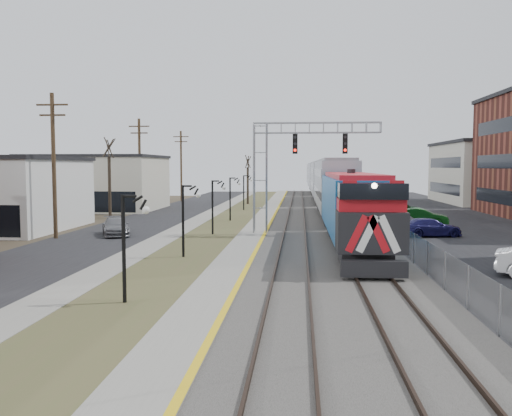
# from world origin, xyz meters

# --- Properties ---
(ground) EXTENTS (160.00, 160.00, 0.00)m
(ground) POSITION_xyz_m (0.00, 0.00, 0.00)
(ground) COLOR #473D2D
(ground) RESTS_ON ground
(street_west) EXTENTS (7.00, 120.00, 0.04)m
(street_west) POSITION_xyz_m (-11.50, 35.00, 0.02)
(street_west) COLOR black
(street_west) RESTS_ON ground
(sidewalk) EXTENTS (2.00, 120.00, 0.08)m
(sidewalk) POSITION_xyz_m (-7.00, 35.00, 0.04)
(sidewalk) COLOR gray
(sidewalk) RESTS_ON ground
(grass_median) EXTENTS (4.00, 120.00, 0.06)m
(grass_median) POSITION_xyz_m (-4.00, 35.00, 0.03)
(grass_median) COLOR #484E29
(grass_median) RESTS_ON ground
(platform) EXTENTS (2.00, 120.00, 0.24)m
(platform) POSITION_xyz_m (-1.00, 35.00, 0.12)
(platform) COLOR gray
(platform) RESTS_ON ground
(ballast_bed) EXTENTS (8.00, 120.00, 0.20)m
(ballast_bed) POSITION_xyz_m (4.00, 35.00, 0.10)
(ballast_bed) COLOR #595651
(ballast_bed) RESTS_ON ground
(parking_lot) EXTENTS (16.00, 120.00, 0.04)m
(parking_lot) POSITION_xyz_m (16.00, 35.00, 0.02)
(parking_lot) COLOR black
(parking_lot) RESTS_ON ground
(platform_edge) EXTENTS (0.24, 120.00, 0.01)m
(platform_edge) POSITION_xyz_m (-0.12, 35.00, 0.24)
(platform_edge) COLOR gold
(platform_edge) RESTS_ON platform
(track_near) EXTENTS (1.58, 120.00, 0.15)m
(track_near) POSITION_xyz_m (2.00, 35.00, 0.28)
(track_near) COLOR #2D2119
(track_near) RESTS_ON ballast_bed
(track_far) EXTENTS (1.58, 120.00, 0.15)m
(track_far) POSITION_xyz_m (5.50, 35.00, 0.28)
(track_far) COLOR #2D2119
(track_far) RESTS_ON ballast_bed
(train) EXTENTS (3.00, 108.65, 5.33)m
(train) POSITION_xyz_m (5.50, 67.84, 2.94)
(train) COLOR #13569C
(train) RESTS_ON ground
(signal_gantry) EXTENTS (9.00, 1.07, 8.15)m
(signal_gantry) POSITION_xyz_m (1.22, 27.99, 5.59)
(signal_gantry) COLOR gray
(signal_gantry) RESTS_ON ground
(lampposts) EXTENTS (0.14, 62.14, 4.00)m
(lampposts) POSITION_xyz_m (-4.00, 18.29, 2.00)
(lampposts) COLOR black
(lampposts) RESTS_ON ground
(utility_poles) EXTENTS (0.28, 80.28, 10.00)m
(utility_poles) POSITION_xyz_m (-14.50, 25.00, 5.00)
(utility_poles) COLOR #4C3823
(utility_poles) RESTS_ON ground
(fence) EXTENTS (0.04, 120.00, 1.60)m
(fence) POSITION_xyz_m (8.20, 35.00, 0.80)
(fence) COLOR gray
(fence) RESTS_ON ground
(bare_trees) EXTENTS (12.30, 42.30, 5.95)m
(bare_trees) POSITION_xyz_m (-12.66, 38.91, 2.70)
(bare_trees) COLOR #382D23
(bare_trees) RESTS_ON ground
(car_lot_d) EXTENTS (4.77, 2.79, 1.30)m
(car_lot_d) POSITION_xyz_m (11.59, 28.08, 0.65)
(car_lot_d) COLOR #191753
(car_lot_d) RESTS_ON ground
(car_lot_e) EXTENTS (4.10, 2.06, 1.34)m
(car_lot_e) POSITION_xyz_m (12.85, 35.55, 0.67)
(car_lot_e) COLOR gray
(car_lot_e) RESTS_ON ground
(car_lot_f) EXTENTS (4.64, 2.47, 1.45)m
(car_lot_f) POSITION_xyz_m (12.57, 35.31, 0.73)
(car_lot_f) COLOR #0C3C10
(car_lot_f) RESTS_ON ground
(car_street_b) EXTENTS (3.34, 4.77, 1.28)m
(car_street_b) POSITION_xyz_m (-10.94, 27.02, 0.64)
(car_street_b) COLOR slate
(car_street_b) RESTS_ON ground
(car_lot_g) EXTENTS (4.58, 2.82, 1.45)m
(car_lot_g) POSITION_xyz_m (12.60, 45.43, 0.73)
(car_lot_g) COLOR #0C3E13
(car_lot_g) RESTS_ON ground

